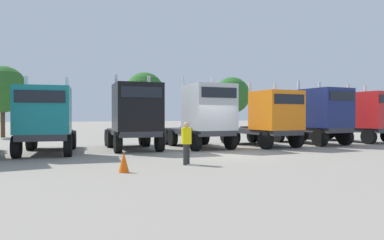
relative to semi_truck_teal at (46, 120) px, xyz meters
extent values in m
plane|color=gray|center=(8.39, -3.11, -1.71)|extent=(200.00, 200.00, 0.00)
cube|color=#333338|center=(0.12, 1.16, -0.78)|extent=(2.83, 6.26, 0.30)
cube|color=#14727A|center=(-0.08, -0.74, 0.48)|extent=(2.62, 2.47, 2.22)
cube|color=black|center=(-0.20, -1.87, 1.06)|extent=(2.09, 0.26, 0.55)
cylinder|color=silver|center=(1.00, 0.41, 0.78)|extent=(0.20, 0.20, 2.82)
cylinder|color=silver|center=(-0.89, 0.61, 0.78)|extent=(0.20, 0.20, 2.82)
cylinder|color=#333338|center=(0.27, 2.49, -0.57)|extent=(1.21, 1.21, 0.12)
cylinder|color=black|center=(0.97, -1.27, -1.19)|extent=(0.46, 1.06, 1.03)
cylinder|color=black|center=(-1.22, -1.04, -1.19)|extent=(0.46, 1.06, 1.03)
cylinder|color=black|center=(1.37, 2.47, -1.19)|extent=(0.46, 1.06, 1.03)
cylinder|color=black|center=(-0.82, 2.70, -1.19)|extent=(0.46, 1.06, 1.03)
cylinder|color=black|center=(1.49, 3.56, -1.19)|extent=(0.46, 1.06, 1.03)
cylinder|color=black|center=(-0.70, 3.80, -1.19)|extent=(0.46, 1.06, 1.03)
cube|color=#333338|center=(4.61, 1.48, -0.75)|extent=(2.42, 5.69, 0.30)
cube|color=black|center=(4.55, -0.12, 0.67)|extent=(2.49, 2.50, 2.53)
cube|color=black|center=(4.50, -1.34, 1.41)|extent=(2.10, 0.12, 0.55)
cylinder|color=silver|center=(5.55, 1.20, 0.97)|extent=(0.19, 0.19, 3.13)
cylinder|color=silver|center=(3.65, 1.27, 0.97)|extent=(0.19, 0.19, 3.13)
cylinder|color=#333338|center=(4.66, 2.71, -0.54)|extent=(1.14, 1.14, 0.12)
cylinder|color=black|center=(5.63, -0.67, -1.18)|extent=(0.39, 1.07, 1.06)
cylinder|color=black|center=(3.43, -0.58, -1.18)|extent=(0.39, 1.07, 1.06)
cylinder|color=black|center=(5.76, 2.64, -1.18)|extent=(0.39, 1.07, 1.06)
cylinder|color=black|center=(3.56, 2.73, -1.18)|extent=(0.39, 1.07, 1.06)
cylinder|color=black|center=(5.80, 3.74, -1.18)|extent=(0.39, 1.07, 1.06)
cylinder|color=black|center=(3.60, 3.83, -1.18)|extent=(0.39, 1.07, 1.06)
cube|color=#333338|center=(8.55, 1.10, -0.75)|extent=(2.34, 5.90, 0.30)
cube|color=#B7BABF|center=(8.59, -0.56, 0.69)|extent=(2.46, 2.58, 2.58)
cube|color=black|center=(8.62, -1.84, 1.45)|extent=(2.10, 0.09, 0.55)
cylinder|color=silver|center=(9.50, 0.88, 0.99)|extent=(0.18, 0.18, 3.18)
cylinder|color=silver|center=(7.60, 0.83, 0.99)|extent=(0.18, 0.18, 3.18)
cylinder|color=#333338|center=(8.52, 2.39, -0.54)|extent=(1.13, 1.13, 0.12)
cylinder|color=black|center=(9.70, -1.09, -1.18)|extent=(0.37, 1.06, 1.06)
cylinder|color=black|center=(7.50, -1.14, -1.18)|extent=(0.37, 1.06, 1.06)
cylinder|color=black|center=(9.62, 2.45, -1.18)|extent=(0.37, 1.06, 1.06)
cylinder|color=black|center=(7.42, 2.40, -1.18)|extent=(0.37, 1.06, 1.06)
cylinder|color=black|center=(9.59, 3.55, -1.18)|extent=(0.37, 1.06, 1.06)
cylinder|color=black|center=(7.39, 3.50, -1.18)|extent=(0.37, 1.06, 1.06)
cube|color=#333338|center=(12.65, 0.51, -0.78)|extent=(2.44, 5.84, 0.30)
cube|color=orange|center=(12.72, -1.18, 0.52)|extent=(2.50, 2.47, 2.30)
cube|color=black|center=(12.77, -2.38, 1.15)|extent=(2.10, 0.13, 0.55)
cylinder|color=silver|center=(13.62, 0.20, 0.82)|extent=(0.19, 0.19, 2.90)
cylinder|color=silver|center=(11.72, 0.12, 0.82)|extent=(0.19, 0.19, 2.90)
cylinder|color=#333338|center=(12.60, 1.77, -0.57)|extent=(1.15, 1.15, 0.12)
cylinder|color=black|center=(13.84, -1.62, -1.19)|extent=(0.39, 1.04, 1.03)
cylinder|color=black|center=(11.64, -1.71, -1.19)|extent=(0.39, 1.04, 1.03)
cylinder|color=black|center=(13.70, 1.83, -1.19)|extent=(0.39, 1.04, 1.03)
cylinder|color=black|center=(11.50, 1.73, -1.19)|extent=(0.39, 1.04, 1.03)
cylinder|color=black|center=(13.65, 2.93, -1.19)|extent=(0.39, 1.04, 1.03)
cylinder|color=black|center=(11.45, 2.83, -1.19)|extent=(0.39, 1.04, 1.03)
cube|color=#333338|center=(16.61, 0.88, -0.71)|extent=(2.60, 6.34, 0.30)
cube|color=navy|center=(16.73, -0.93, 0.70)|extent=(2.56, 2.72, 2.51)
cube|color=black|center=(16.81, -2.24, 1.42)|extent=(2.10, 0.18, 0.55)
cylinder|color=silver|center=(17.59, 0.56, 1.00)|extent=(0.19, 0.19, 3.11)
cylinder|color=silver|center=(15.69, 0.44, 1.00)|extent=(0.19, 0.19, 3.11)
cylinder|color=#333338|center=(16.52, 2.25, -0.50)|extent=(1.17, 1.17, 0.12)
cylinder|color=black|center=(17.87, -1.45, -1.16)|extent=(0.42, 1.12, 1.10)
cylinder|color=black|center=(15.67, -1.59, -1.16)|extent=(0.42, 1.12, 1.10)
cylinder|color=black|center=(17.61, 2.46, -1.16)|extent=(0.42, 1.12, 1.10)
cylinder|color=black|center=(15.42, 2.31, -1.16)|extent=(0.42, 1.12, 1.10)
cylinder|color=black|center=(17.54, 3.55, -1.16)|extent=(0.42, 1.12, 1.10)
cylinder|color=black|center=(15.35, 3.41, -1.16)|extent=(0.42, 1.12, 1.10)
cube|color=#333338|center=(20.79, 1.14, -0.80)|extent=(2.97, 6.46, 0.30)
cube|color=red|center=(21.04, -0.85, 0.60)|extent=(2.66, 2.52, 2.50)
cylinder|color=silver|center=(21.83, 0.53, 0.90)|extent=(0.20, 0.20, 3.10)
cylinder|color=silver|center=(19.94, 0.29, 0.90)|extent=(0.20, 0.20, 3.10)
cylinder|color=#333338|center=(20.62, 2.50, -0.59)|extent=(1.23, 1.23, 0.12)
cylinder|color=black|center=(20.01, -1.40, -1.20)|extent=(0.47, 1.04, 1.01)
cylinder|color=black|center=(21.69, 2.78, -1.20)|extent=(0.47, 1.04, 1.01)
cylinder|color=black|center=(19.51, 2.50, -1.20)|extent=(0.47, 1.04, 1.01)
cylinder|color=black|center=(21.55, 3.87, -1.20)|extent=(0.47, 1.04, 1.01)
cylinder|color=black|center=(19.37, 3.60, -1.20)|extent=(0.47, 1.04, 1.01)
cylinder|color=#2F2F2F|center=(5.06, -5.96, -1.30)|extent=(0.23, 0.23, 0.81)
cylinder|color=#2F2F2F|center=(5.25, -5.75, -1.30)|extent=(0.23, 0.23, 0.81)
cylinder|color=yellow|center=(5.16, -5.85, -0.58)|extent=(0.56, 0.56, 0.64)
sphere|color=tan|center=(5.16, -5.85, -0.14)|extent=(0.22, 0.22, 0.22)
cone|color=#F2590C|center=(2.50, -6.83, -1.36)|extent=(0.36, 0.36, 0.70)
cylinder|color=#4C3823|center=(-3.60, 16.04, -0.41)|extent=(0.36, 0.36, 2.59)
sphere|color=#286023|center=(-3.60, 16.04, 2.53)|extent=(4.10, 4.10, 4.10)
cylinder|color=#4C3823|center=(9.50, 17.44, -0.30)|extent=(0.36, 0.36, 2.81)
sphere|color=#286023|center=(9.50, 17.44, 2.73)|extent=(4.07, 4.07, 4.07)
cylinder|color=#4C3823|center=(20.46, 18.49, -0.40)|extent=(0.36, 0.36, 2.62)
sphere|color=#286023|center=(20.46, 18.49, 2.64)|extent=(4.34, 4.34, 4.34)
camera|label=1|loc=(0.16, -18.70, 0.22)|focal=32.89mm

